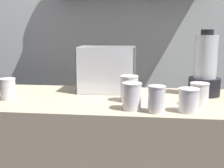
{
  "coord_description": "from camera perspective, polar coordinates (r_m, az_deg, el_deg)",
  "views": [
    {
      "loc": [
        0.18,
        -1.54,
        1.28
      ],
      "look_at": [
        0.0,
        0.0,
        0.98
      ],
      "focal_mm": 46.86,
      "sensor_mm": 36.0,
      "label": 1
    }
  ],
  "objects": [
    {
      "name": "juice_cup_mango_right",
      "position": [
        1.33,
        8.67,
        -3.23
      ],
      "size": [
        0.08,
        0.08,
        0.12
      ],
      "color": "white",
      "rests_on": "counter"
    },
    {
      "name": "carrot_display_bin",
      "position": [
        1.75,
        -0.95,
        1.21
      ],
      "size": [
        0.33,
        0.21,
        0.27
      ],
      "color": "white",
      "rests_on": "counter"
    },
    {
      "name": "back_wall_unit",
      "position": [
        2.31,
        2.27,
        10.52
      ],
      "size": [
        2.6,
        0.24,
        2.5
      ],
      "color": "silver",
      "rests_on": "ground_plane"
    },
    {
      "name": "juice_cup_beet_left",
      "position": [
        1.52,
        3.35,
        -1.25
      ],
      "size": [
        0.09,
        0.09,
        0.14
      ],
      "color": "white",
      "rests_on": "counter"
    },
    {
      "name": "juice_cup_beet_far_right",
      "position": [
        1.37,
        14.7,
        -3.25
      ],
      "size": [
        0.09,
        0.09,
        0.11
      ],
      "color": "white",
      "rests_on": "counter"
    },
    {
      "name": "juice_cup_pomegranate_middle",
      "position": [
        1.36,
        3.91,
        -2.78
      ],
      "size": [
        0.09,
        0.09,
        0.13
      ],
      "color": "white",
      "rests_on": "counter"
    },
    {
      "name": "juice_cup_pomegranate_far_left",
      "position": [
        1.66,
        -19.63,
        -1.06
      ],
      "size": [
        0.08,
        0.08,
        0.11
      ],
      "color": "white",
      "rests_on": "counter"
    },
    {
      "name": "blender_pitcher",
      "position": [
        1.73,
        17.7,
        2.63
      ],
      "size": [
        0.18,
        0.18,
        0.37
      ],
      "color": "black",
      "rests_on": "counter"
    },
    {
      "name": "juice_cup_pomegranate_rightmost",
      "position": [
        1.5,
        16.65,
        -2.18
      ],
      "size": [
        0.09,
        0.09,
        0.11
      ],
      "color": "white",
      "rests_on": "counter"
    }
  ]
}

